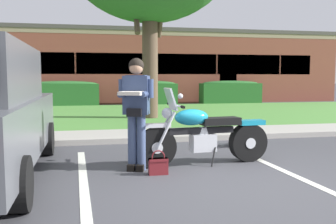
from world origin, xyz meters
TOP-DOWN VIEW (x-y plane):
  - ground_plane at (0.00, 0.00)m, footprint 140.00×140.00m
  - curb_strip at (0.00, 3.21)m, footprint 60.00×0.20m
  - concrete_walk at (0.00, 4.06)m, footprint 60.00×1.50m
  - grass_lawn at (0.00, 9.17)m, footprint 60.00×8.72m
  - stall_stripe_0 at (-2.09, 0.20)m, footprint 0.33×4.40m
  - stall_stripe_1 at (0.88, 0.20)m, footprint 0.33×4.40m
  - motorcycle at (-0.11, 1.04)m, footprint 2.24×0.82m
  - rider_person at (-1.31, 0.86)m, footprint 0.56×0.66m
  - handbag at (-1.03, 0.55)m, footprint 0.28×0.13m
  - hedge_left at (-3.36, 13.93)m, footprint 3.37×0.90m
  - hedge_center_left at (0.94, 13.93)m, footprint 2.63×0.90m
  - hedge_center_right at (5.23, 13.93)m, footprint 3.24×0.90m
  - brick_building at (0.98, 18.95)m, footprint 22.56×8.32m

SIDE VIEW (x-z plane):
  - ground_plane at x=0.00m, z-range 0.00..0.00m
  - stall_stripe_0 at x=-2.09m, z-range 0.00..0.01m
  - stall_stripe_1 at x=0.88m, z-range 0.00..0.01m
  - grass_lawn at x=0.00m, z-range 0.00..0.06m
  - concrete_walk at x=0.00m, z-range 0.00..0.08m
  - curb_strip at x=0.00m, z-range 0.00..0.12m
  - handbag at x=-1.03m, z-range -0.04..0.32m
  - motorcycle at x=-0.11m, z-range -0.14..1.12m
  - hedge_center_right at x=5.23m, z-range 0.03..1.27m
  - hedge_left at x=-3.36m, z-range 0.03..1.27m
  - hedge_center_left at x=0.94m, z-range 0.03..1.27m
  - rider_person at x=-1.31m, z-range 0.15..1.86m
  - brick_building at x=0.98m, z-range 0.00..4.08m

